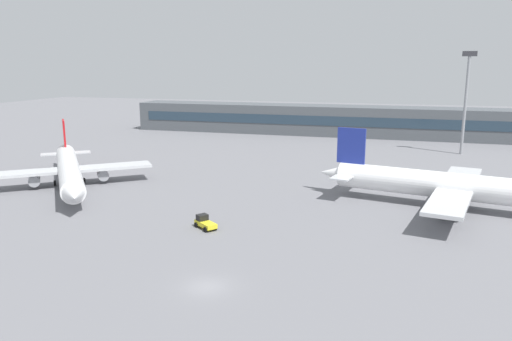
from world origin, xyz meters
name	(u,v)px	position (x,y,z in m)	size (l,w,h in m)	color
ground_plane	(293,189)	(0.00, 40.00, 0.00)	(400.00, 400.00, 0.00)	slate
terminal_building	(341,121)	(0.00, 110.13, 4.50)	(132.22, 12.13, 9.00)	#4C5156
airplane_near	(69,170)	(-38.62, 30.40, 3.16)	(29.49, 34.48, 10.37)	silver
airplane_mid	(466,188)	(27.39, 35.21, 3.47)	(45.70, 32.28, 11.38)	white
baggage_tug_yellow	(205,222)	(-6.96, 16.38, 0.80)	(3.77, 3.38, 1.75)	yellow
floodlight_tower_west	(466,95)	(32.12, 85.58, 14.27)	(3.20, 0.80, 24.54)	gray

